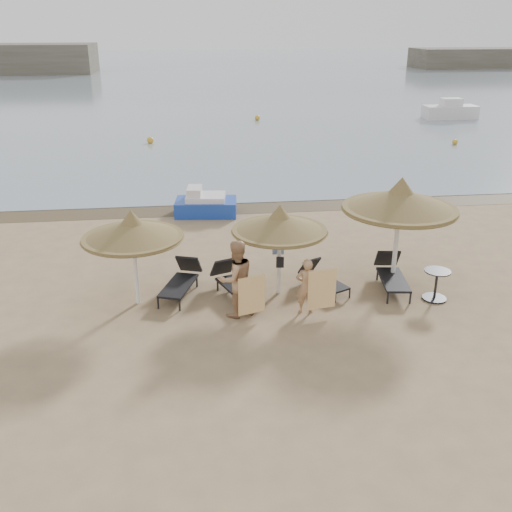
{
  "coord_description": "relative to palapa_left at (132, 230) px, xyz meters",
  "views": [
    {
      "loc": [
        -2.11,
        -12.34,
        6.9
      ],
      "look_at": [
        -0.46,
        1.2,
        1.29
      ],
      "focal_mm": 40.0,
      "sensor_mm": 36.0,
      "label": 1
    }
  ],
  "objects": [
    {
      "name": "ground",
      "position": [
        3.58,
        -1.44,
        -2.05
      ],
      "size": [
        160.0,
        160.0,
        0.0
      ],
      "primitive_type": "plane",
      "color": "#9C7F57",
      "rests_on": "ground"
    },
    {
      "name": "sea",
      "position": [
        3.58,
        78.56,
        -2.04
      ],
      "size": [
        200.0,
        140.0,
        0.03
      ],
      "primitive_type": "cube",
      "color": "slate",
      "rests_on": "ground"
    },
    {
      "name": "wet_sand_strip",
      "position": [
        3.58,
        7.96,
        -2.05
      ],
      "size": [
        200.0,
        1.6,
        0.01
      ],
      "primitive_type": "cube",
      "color": "brown",
      "rests_on": "ground"
    },
    {
      "name": "far_shore",
      "position": [
        -21.53,
        76.38,
        0.86
      ],
      "size": [
        150.0,
        54.8,
        12.0
      ],
      "color": "#645E52",
      "rests_on": "ground"
    },
    {
      "name": "palapa_left",
      "position": [
        0.0,
        0.0,
        0.0
      ],
      "size": [
        2.6,
        2.6,
        2.58
      ],
      "rotation": [
        0.0,
        0.0,
        0.09
      ],
      "color": "white",
      "rests_on": "ground"
    },
    {
      "name": "palapa_center",
      "position": [
        3.78,
        0.15,
        -0.04
      ],
      "size": [
        2.56,
        2.56,
        2.53
      ],
      "rotation": [
        0.0,
        0.0,
        -0.44
      ],
      "color": "white",
      "rests_on": "ground"
    },
    {
      "name": "palapa_right",
      "position": [
        7.09,
        0.34,
        0.42
      ],
      "size": [
        3.14,
        3.14,
        3.11
      ],
      "rotation": [
        0.0,
        0.0,
        0.19
      ],
      "color": "white",
      "rests_on": "ground"
    },
    {
      "name": "lounger_far_left",
      "position": [
        1.15,
        0.5,
        -1.66
      ],
      "size": [
        1.24,
        2.05,
        0.87
      ],
      "rotation": [
        0.0,
        0.0,
        -0.33
      ],
      "color": "black",
      "rests_on": "ground"
    },
    {
      "name": "lounger_near_left",
      "position": [
        2.55,
        0.22,
        -1.67
      ],
      "size": [
        1.3,
        2.02,
        0.86
      ],
      "rotation": [
        0.0,
        0.0,
        0.38
      ],
      "color": "black",
      "rests_on": "ground"
    },
    {
      "name": "lounger_near_right",
      "position": [
        5.01,
        0.3,
        -1.72
      ],
      "size": [
        1.22,
        1.73,
        0.75
      ],
      "rotation": [
        0.0,
        0.0,
        0.45
      ],
      "color": "black",
      "rests_on": "ground"
    },
    {
      "name": "lounger_far_right",
      "position": [
        6.98,
        0.18,
        -1.66
      ],
      "size": [
        0.91,
        2.04,
        0.88
      ],
      "rotation": [
        0.0,
        0.0,
        -0.13
      ],
      "color": "black",
      "rests_on": "ground"
    },
    {
      "name": "side_table",
      "position": [
        7.88,
        -0.73,
        -1.66
      ],
      "size": [
        0.69,
        0.69,
        0.83
      ],
      "rotation": [
        0.0,
        0.0,
        0.2
      ],
      "color": "black",
      "rests_on": "ground"
    },
    {
      "name": "person_left",
      "position": [
        2.53,
        -0.96,
        -0.89
      ],
      "size": [
        1.25,
        1.05,
        2.33
      ],
      "primitive_type": "imported",
      "rotation": [
        0.0,
        0.0,
        3.53
      ],
      "color": "tan",
      "rests_on": "ground"
    },
    {
      "name": "person_right",
      "position": [
        4.29,
        -1.02,
        -1.2
      ],
      "size": [
        0.82,
        0.57,
        1.7
      ],
      "primitive_type": "imported",
      "rotation": [
        0.0,
        0.0,
        3.07
      ],
      "color": "tan",
      "rests_on": "ground"
    },
    {
      "name": "towel_left",
      "position": [
        2.88,
        -1.31,
        -1.35
      ],
      "size": [
        0.69,
        0.24,
        1.01
      ],
      "rotation": [
        0.0,
        0.0,
        0.31
      ],
      "color": "orange",
      "rests_on": "ground"
    },
    {
      "name": "towel_right",
      "position": [
        4.64,
        -1.27,
        -1.32
      ],
      "size": [
        0.75,
        0.15,
        1.06
      ],
      "rotation": [
        0.0,
        0.0,
        0.18
      ],
      "color": "orange",
      "rests_on": "ground"
    },
    {
      "name": "bag_patterned",
      "position": [
        3.78,
        0.33,
        -0.77
      ],
      "size": [
        0.32,
        0.13,
        0.39
      ],
      "rotation": [
        0.0,
        0.0,
        -0.09
      ],
      "color": "silver",
      "rests_on": "ground"
    },
    {
      "name": "bag_dark",
      "position": [
        3.78,
        -0.01,
        -1.07
      ],
      "size": [
        0.21,
        0.1,
        0.29
      ],
      "rotation": [
        0.0,
        0.0,
        -0.14
      ],
      "color": "black",
      "rests_on": "ground"
    },
    {
      "name": "pedal_boat",
      "position": [
        2.06,
        7.33,
        -1.65
      ],
      "size": [
        2.45,
        1.61,
        1.08
      ],
      "rotation": [
        0.0,
        0.0,
        -0.1
      ],
      "color": "#1A3DA9",
      "rests_on": "ground"
    },
    {
      "name": "buoy_left",
      "position": [
        -0.74,
        21.64,
        -1.85
      ],
      "size": [
        0.41,
        0.41,
        0.41
      ],
      "primitive_type": "sphere",
      "color": "gold",
      "rests_on": "ground"
    },
    {
      "name": "buoy_mid",
      "position": [
        6.84,
        29.58,
        -1.85
      ],
      "size": [
        0.4,
        0.4,
        0.4
      ],
      "primitive_type": "sphere",
      "color": "gold",
      "rests_on": "ground"
    },
    {
      "name": "buoy_right",
      "position": [
        17.62,
        19.05,
        -1.88
      ],
      "size": [
        0.34,
        0.34,
        0.34
      ],
      "primitive_type": "sphere",
      "color": "gold",
      "rests_on": "ground"
    }
  ]
}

